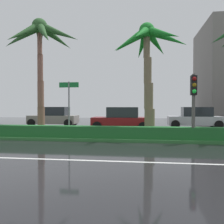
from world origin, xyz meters
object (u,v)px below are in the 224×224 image
(palm_tree_centre, at_px, (147,49))
(street_name_sign, at_px, (69,101))
(car_in_traffic_second, at_px, (54,117))
(car_in_traffic_third, at_px, (122,119))
(car_in_traffic_fourth, at_px, (195,118))
(traffic_signal_median_right, at_px, (194,95))
(palm_tree_centre_left, at_px, (41,42))

(palm_tree_centre, relative_size, street_name_sign, 2.17)
(palm_tree_centre, xyz_separation_m, car_in_traffic_second, (-8.20, 6.40, -4.33))
(car_in_traffic_third, xyz_separation_m, car_in_traffic_fourth, (5.85, 2.56, 0.00))
(street_name_sign, xyz_separation_m, car_in_traffic_third, (2.42, 5.17, -1.25))
(traffic_signal_median_right, distance_m, car_in_traffic_second, 13.55)
(traffic_signal_median_right, xyz_separation_m, car_in_traffic_second, (-10.43, 8.51, -1.54))
(palm_tree_centre_left, height_order, street_name_sign, palm_tree_centre_left)
(palm_tree_centre_left, distance_m, car_in_traffic_second, 8.51)
(traffic_signal_median_right, height_order, car_in_traffic_second, traffic_signal_median_right)
(palm_tree_centre_left, bearing_deg, traffic_signal_median_right, -11.61)
(car_in_traffic_fourth, bearing_deg, palm_tree_centre, 57.45)
(palm_tree_centre, xyz_separation_m, car_in_traffic_third, (-1.85, 3.72, -4.33))
(palm_tree_centre_left, relative_size, palm_tree_centre, 1.06)
(car_in_traffic_second, bearing_deg, street_name_sign, 116.61)
(traffic_signal_median_right, distance_m, street_name_sign, 6.54)
(palm_tree_centre, bearing_deg, car_in_traffic_second, 142.03)
(car_in_traffic_second, bearing_deg, palm_tree_centre, 142.03)
(car_in_traffic_third, relative_size, car_in_traffic_fourth, 1.00)
(palm_tree_centre_left, height_order, palm_tree_centre, palm_tree_centre_left)
(palm_tree_centre, distance_m, car_in_traffic_third, 6.00)
(car_in_traffic_second, bearing_deg, car_in_traffic_third, 157.16)
(street_name_sign, bearing_deg, palm_tree_centre_left, 152.22)
(traffic_signal_median_right, relative_size, car_in_traffic_fourth, 0.75)
(car_in_traffic_fourth, bearing_deg, traffic_signal_median_right, 78.02)
(palm_tree_centre_left, relative_size, car_in_traffic_third, 1.61)
(palm_tree_centre, bearing_deg, palm_tree_centre_left, -176.91)
(palm_tree_centre_left, xyz_separation_m, street_name_sign, (2.09, -1.10, -3.61))
(palm_tree_centre_left, distance_m, car_in_traffic_fourth, 13.23)
(street_name_sign, bearing_deg, palm_tree_centre, 18.72)
(car_in_traffic_fourth, bearing_deg, car_in_traffic_second, -0.56)
(car_in_traffic_second, relative_size, car_in_traffic_third, 1.00)
(street_name_sign, bearing_deg, traffic_signal_median_right, -5.82)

